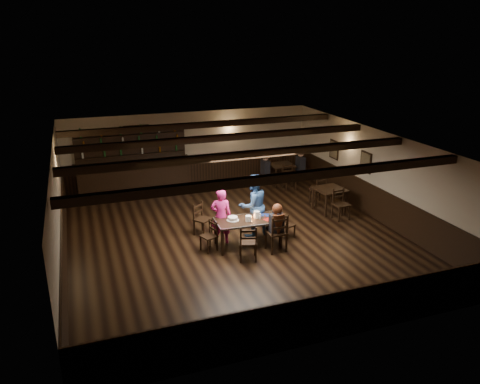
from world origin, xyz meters
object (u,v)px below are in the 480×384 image
object	(u,v)px
chair_near_left	(248,241)
man_blue	(253,206)
bar_counter	(134,173)
chair_near_right	(278,231)
dining_table	(248,222)
woman_pink	(221,216)
cake	(233,219)

from	to	relation	value
chair_near_left	man_blue	xyz separation A→B (m)	(0.67, 1.39, 0.34)
chair_near_left	bar_counter	distance (m)	6.53
chair_near_left	chair_near_right	world-z (taller)	chair_near_right
chair_near_left	bar_counter	xyz separation A→B (m)	(-1.96, 6.23, 0.18)
man_blue	chair_near_left	bearing A→B (deg)	54.23
dining_table	woman_pink	bearing A→B (deg)	145.14
chair_near_right	man_blue	xyz separation A→B (m)	(-0.22, 1.18, 0.29)
dining_table	woman_pink	world-z (taller)	woman_pink
chair_near_left	man_blue	world-z (taller)	man_blue
man_blue	cake	bearing A→B (deg)	22.32
dining_table	chair_near_left	bearing A→B (deg)	-110.43
cake	dining_table	bearing A→B (deg)	-12.27
dining_table	cake	size ratio (longest dim) A/B	5.50
dining_table	man_blue	size ratio (longest dim) A/B	0.99
dining_table	chair_near_right	world-z (taller)	chair_near_right
bar_counter	dining_table	bearing A→B (deg)	-67.30
chair_near_left	cake	bearing A→B (deg)	95.79
dining_table	cake	xyz separation A→B (m)	(-0.40, 0.09, 0.11)
bar_counter	woman_pink	bearing A→B (deg)	-71.68
chair_near_left	man_blue	size ratio (longest dim) A/B	0.53
chair_near_right	bar_counter	bearing A→B (deg)	115.31
chair_near_left	cake	xyz separation A→B (m)	(-0.09, 0.90, 0.25)
dining_table	chair_near_left	distance (m)	0.88
man_blue	cake	distance (m)	0.90
woman_pink	chair_near_right	bearing A→B (deg)	155.03
dining_table	cake	world-z (taller)	cake
chair_near_right	man_blue	size ratio (longest dim) A/B	0.57
cake	bar_counter	size ratio (longest dim) A/B	0.08
chair_near_left	woman_pink	xyz separation A→B (m)	(-0.31, 1.25, 0.22)
woman_pink	chair_near_left	bearing A→B (deg)	119.88
cake	bar_counter	xyz separation A→B (m)	(-1.87, 5.32, -0.07)
man_blue	bar_counter	bearing A→B (deg)	-71.59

